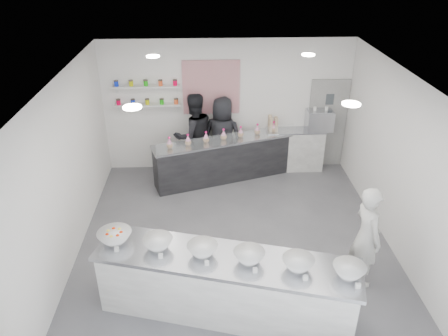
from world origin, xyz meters
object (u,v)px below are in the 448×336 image
Objects in this scene: back_bar at (224,160)px; espresso_ledge at (294,150)px; espresso_machine at (319,120)px; woman_prep at (366,236)px; prep_counter at (226,286)px; staff_right at (222,137)px; staff_left at (194,136)px.

espresso_ledge is (1.65, 0.41, 0.01)m from back_bar.
espresso_machine is 3.79m from woman_prep.
back_bar is (0.14, 3.96, -0.02)m from prep_counter.
prep_counter is 1.99× the size of staff_right.
staff_right reaches higher than prep_counter.
staff_right is at bearing -174.38° from espresso_ledge.
back_bar is 2.33m from espresso_machine.
espresso_machine is (0.52, 0.00, 0.72)m from espresso_ledge.
woman_prep is at bearing 30.56° from prep_counter.
espresso_ledge is 2.28× the size of espresso_machine.
staff_left is at bearing -176.67° from espresso_machine.
prep_counter is 1.89× the size of staff_left.
woman_prep is 0.87× the size of staff_left.
espresso_ledge is 1.73m from staff_right.
prep_counter is 4.73m from espresso_ledge.
espresso_ledge is at bearing 180.00° from espresso_machine.
back_bar is 1.70× the size of staff_right.
staff_right is (0.63, 0.00, -0.05)m from staff_left.
espresso_ledge is 0.72× the size of staff_right.
espresso_ledge is at bearing 82.86° from prep_counter.
staff_right is at bearing 156.74° from staff_left.
staff_right is (-1.67, -0.16, 0.43)m from espresso_ledge.
prep_counter is at bearing 94.32° from woman_prep.
staff_left is (-0.51, 4.21, 0.47)m from prep_counter.
staff_right reaches higher than back_bar.
espresso_machine reaches higher than back_bar.
prep_counter is 4.23m from staff_right.
prep_counter reaches higher than espresso_ledge.
prep_counter is at bearing -112.29° from espresso_ledge.
staff_left is (-2.30, -0.16, 0.47)m from espresso_ledge.
back_bar is 1.61× the size of staff_left.
staff_right is (-2.05, 3.61, 0.08)m from woman_prep.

